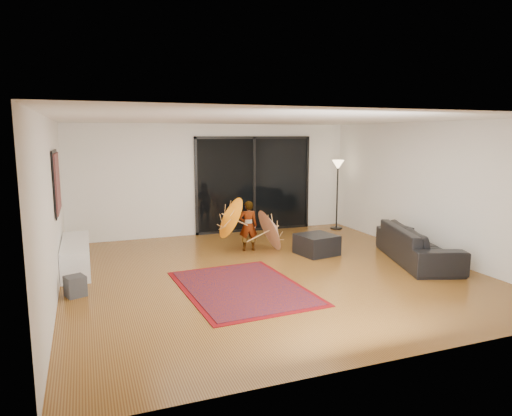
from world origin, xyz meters
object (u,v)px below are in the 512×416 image
ottoman (317,244)px  child (248,226)px  media_console (76,255)px  sofa (417,244)px

ottoman → child: size_ratio=0.67×
media_console → child: bearing=3.4°
media_console → child: child is taller
ottoman → child: child is taller
sofa → media_console: bearing=92.4°
media_console → ottoman: size_ratio=2.64×
media_console → child: 3.43m
media_console → sofa: (6.20, -1.79, 0.08)m
media_console → ottoman: media_console is taller
ottoman → child: (-1.21, 0.80, 0.33)m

